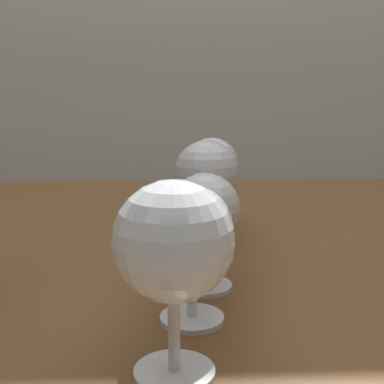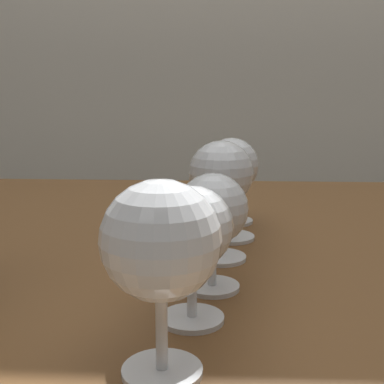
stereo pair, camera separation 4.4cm
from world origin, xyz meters
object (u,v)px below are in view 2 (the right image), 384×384
Objects in this scene: wine_glass_chardonnay at (192,230)px; wine_glass_empty at (235,169)px; wine_glass_merlot at (231,169)px; wine_glass_amber at (161,243)px; wine_glass_port at (221,177)px; wine_glass_cabernet at (213,213)px.

wine_glass_chardonnay is 0.99× the size of wine_glass_empty.
wine_glass_amber is at bearing -99.32° from wine_glass_merlot.
wine_glass_amber is at bearing -98.42° from wine_glass_empty.
wine_glass_port reaches higher than wine_glass_merlot.
wine_glass_port is at bearing 81.48° from wine_glass_chardonnay.
wine_glass_merlot reaches higher than wine_glass_cabernet.
wine_glass_amber reaches higher than wine_glass_chardonnay.
wine_glass_cabernet is (0.02, 0.08, -0.00)m from wine_glass_chardonnay.
wine_glass_amber is at bearing -99.38° from wine_glass_port.
wine_glass_amber reaches higher than wine_glass_merlot.
wine_glass_port is at bearing 84.75° from wine_glass_cabernet.
wine_glass_amber reaches higher than wine_glass_empty.
wine_glass_empty is (0.03, 0.27, 0.00)m from wine_glass_cabernet.
wine_glass_merlot reaches higher than wine_glass_chardonnay.
wine_glass_empty is at bearing 81.58° from wine_glass_amber.
wine_glass_amber is 0.09m from wine_glass_chardonnay.
wine_glass_port reaches higher than wine_glass_empty.
wine_glass_cabernet is 0.87× the size of wine_glass_merlot.
wine_glass_cabernet is (0.03, 0.17, -0.02)m from wine_glass_amber.
wine_glass_chardonnay is 0.18m from wine_glass_port.
wine_glass_cabernet is at bearing -97.15° from wine_glass_merlot.
wine_glass_port is at bearing -97.00° from wine_glass_empty.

